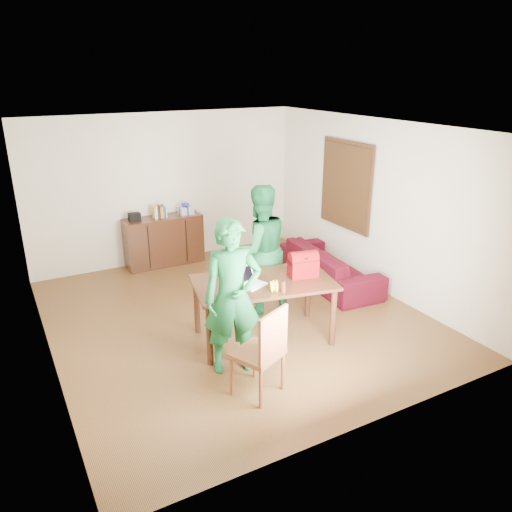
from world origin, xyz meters
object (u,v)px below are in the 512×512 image
table (263,289)px  red_bag (303,267)px  person_near (232,297)px  sofa (330,265)px  laptop (253,282)px  bottle (283,286)px  person_far (259,249)px  chair (259,369)px

table → red_bag: 0.60m
person_near → sofa: 3.04m
laptop → bottle: laptop is taller
red_bag → laptop: bearing=-171.6°
laptop → sofa: size_ratio=0.18×
laptop → person_far: bearing=35.1°
table → person_far: (0.38, 0.79, 0.23)m
table → person_far: 0.90m
person_near → red_bag: 1.23m
red_bag → sofa: red_bag is taller
person_near → sofa: person_near is taller
table → chair: bearing=-110.0°
person_near → bottle: 0.70m
laptop → bottle: size_ratio=2.31×
person_far → table: bearing=69.0°
table → sofa: size_ratio=0.93×
person_far → person_near: bearing=54.4°
sofa → person_near: bearing=125.5°
chair → red_bag: 1.62m
red_bag → chair: bearing=-130.0°
person_far → laptop: bearing=61.1°
person_near → sofa: size_ratio=0.89×
red_bag → sofa: size_ratio=0.18×
person_near → sofa: (2.55, 1.53, -0.63)m
chair → bottle: (0.68, 0.61, 0.60)m
person_far → chair: bearing=65.4°
table → red_bag: bearing=0.3°
person_far → red_bag: person_far is taller
bottle → sofa: 2.46m
person_near → bottle: bearing=16.1°
person_far → red_bag: (0.16, -0.90, 0.02)m
laptop → person_near: bearing=-163.2°
laptop → red_bag: (0.72, -0.04, 0.09)m
sofa → chair: bearing=134.5°
chair → person_near: size_ratio=0.57×
laptop → bottle: bearing=-77.7°
person_near → chair: bearing=-73.9°
table → person_far: person_far is taller
person_far → sofa: bearing=-164.0°
table → person_far: bearing=76.2°
red_bag → person_far: bearing=111.8°
laptop → bottle: (0.23, -0.35, 0.04)m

